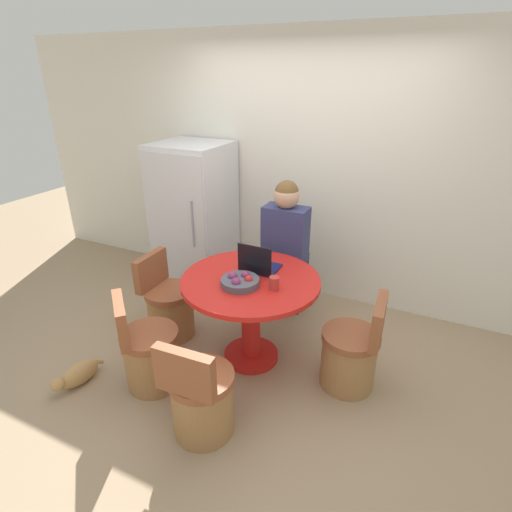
% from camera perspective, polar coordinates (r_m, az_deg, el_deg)
% --- Properties ---
extents(ground_plane, '(12.00, 12.00, 0.00)m').
position_cam_1_polar(ground_plane, '(3.41, -1.85, -15.67)').
color(ground_plane, '#9E8466').
extents(wall_back, '(7.00, 0.06, 2.60)m').
position_cam_1_polar(wall_back, '(4.07, 7.66, 11.69)').
color(wall_back, silver).
rests_on(wall_back, ground_plane).
extents(refrigerator, '(0.73, 0.71, 1.57)m').
position_cam_1_polar(refrigerator, '(4.35, -8.77, 5.42)').
color(refrigerator, silver).
rests_on(refrigerator, ground_plane).
extents(dining_table, '(1.08, 1.08, 0.76)m').
position_cam_1_polar(dining_table, '(3.19, -0.78, -6.37)').
color(dining_table, red).
rests_on(dining_table, ground_plane).
extents(chair_near_camera, '(0.43, 0.43, 0.77)m').
position_cam_1_polar(chair_near_camera, '(2.79, -7.84, -19.64)').
color(chair_near_camera, '#9E7042').
rests_on(chair_near_camera, ground_plane).
extents(chair_left_side, '(0.43, 0.43, 0.77)m').
position_cam_1_polar(chair_left_side, '(3.72, -12.32, -7.23)').
color(chair_left_side, '#9E7042').
rests_on(chair_left_side, ground_plane).
extents(chair_near_left_corner, '(0.50, 0.50, 0.77)m').
position_cam_1_polar(chair_near_left_corner, '(3.21, -15.00, -13.42)').
color(chair_near_left_corner, '#9E7042').
rests_on(chair_near_left_corner, ground_plane).
extents(chair_right_side, '(0.43, 0.43, 0.77)m').
position_cam_1_polar(chair_right_side, '(3.18, 13.44, -13.61)').
color(chair_right_side, '#9E7042').
rests_on(chair_right_side, ground_plane).
extents(person_seated, '(0.40, 0.37, 1.36)m').
position_cam_1_polar(person_seated, '(3.72, 4.46, 1.86)').
color(person_seated, '#2D2D38').
rests_on(person_seated, ground_plane).
extents(laptop, '(0.29, 0.25, 0.25)m').
position_cam_1_polar(laptop, '(3.18, 0.40, -1.28)').
color(laptop, '#141947').
rests_on(laptop, dining_table).
extents(fruit_bowl, '(0.29, 0.29, 0.10)m').
position_cam_1_polar(fruit_bowl, '(2.98, -2.30, -3.62)').
color(fruit_bowl, '#4C4C56').
rests_on(fruit_bowl, dining_table).
extents(coffee_cup, '(0.07, 0.07, 0.10)m').
position_cam_1_polar(coffee_cup, '(2.92, 2.62, -3.89)').
color(coffee_cup, '#B2332D').
rests_on(coffee_cup, dining_table).
extents(cat, '(0.18, 0.44, 0.17)m').
position_cam_1_polar(cat, '(3.49, -24.12, -15.20)').
color(cat, tan).
rests_on(cat, ground_plane).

